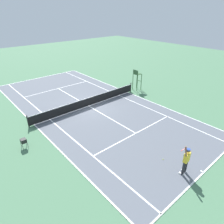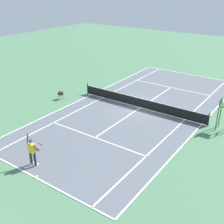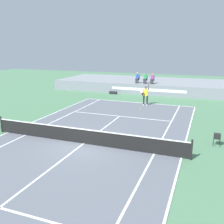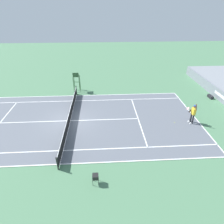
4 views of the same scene
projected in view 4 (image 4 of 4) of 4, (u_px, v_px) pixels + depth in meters
The scene contains 8 objects.
ground_plane at pixel (70, 121), 17.63m from camera, with size 80.00×80.00×0.00m, color #4C7A56.
court at pixel (70, 121), 17.63m from camera, with size 11.08×23.88×0.03m.
net at pixel (70, 116), 17.37m from camera, with size 11.98×0.10×1.07m.
tennis_player at pixel (193, 113), 16.87m from camera, with size 0.75×0.68×2.08m.
tennis_ball at pixel (175, 123), 17.34m from camera, with size 0.07×0.07×0.07m, color #D1E533.
umpire_chair at pixel (76, 79), 22.80m from camera, with size 0.77×0.77×2.44m.
equipment_bag at pixel (210, 97), 21.79m from camera, with size 0.91×0.35×0.32m.
ball_hopper at pixel (95, 176), 11.30m from camera, with size 0.36×0.36×0.70m.
Camera 4 is at (15.02, 3.02, 9.60)m, focal length 30.27 mm.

